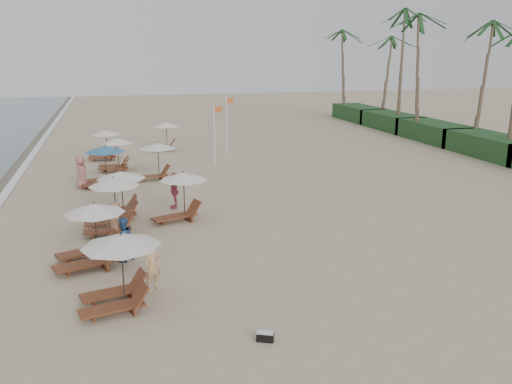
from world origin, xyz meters
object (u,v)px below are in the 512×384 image
object	(u,v)px
lounger_station_4	(102,166)
beachgoer_far_a	(174,190)
lounger_station_1	(88,238)
lounger_station_5	(115,155)
lounger_station_3	(117,194)
beachgoer_far_b	(81,172)
lounger_station_6	(104,144)
lounger_station_2	(110,207)
inland_station_0	(179,193)
inland_station_2	(164,134)
beachgoer_mid_a	(123,239)
lounger_station_0	(116,270)
inland_station_1	(155,158)
beachgoer_mid_b	(115,222)
beachgoer_near	(153,266)
flag_pole_near	(215,131)
duffel_bag	(265,336)

from	to	relation	value
lounger_station_4	beachgoer_far_a	xyz separation A→B (m)	(3.50, -5.75, -0.25)
lounger_station_1	beachgoer_far_a	distance (m)	7.64
lounger_station_5	beachgoer_far_a	size ratio (longest dim) A/B	1.34
lounger_station_3	beachgoer_far_b	bearing A→B (deg)	106.81
lounger_station_3	lounger_station_6	bearing A→B (deg)	92.62
lounger_station_1	lounger_station_2	world-z (taller)	lounger_station_2
lounger_station_1	beachgoer_far_b	xyz separation A→B (m)	(-0.74, 12.04, -0.09)
lounger_station_3	beachgoer_far_b	distance (m)	6.56
lounger_station_2	beachgoer_far_b	distance (m)	8.54
lounger_station_6	inland_station_0	xyz separation A→B (m)	(3.42, -16.05, 0.22)
lounger_station_1	beachgoer_far_a	world-z (taller)	lounger_station_1
lounger_station_4	lounger_station_2	bearing A→B (deg)	-87.52
inland_station_2	beachgoer_mid_a	size ratio (longest dim) A/B	1.61
lounger_station_0	inland_station_1	world-z (taller)	lounger_station_0
beachgoer_mid_b	inland_station_0	bearing A→B (deg)	-98.79
lounger_station_0	lounger_station_1	bearing A→B (deg)	103.75
beachgoer_mid_b	lounger_station_6	bearing A→B (deg)	-42.78
beachgoer_mid_b	beachgoer_far_b	xyz separation A→B (m)	(-1.73, 9.65, 0.10)
inland_station_0	beachgoer_mid_b	size ratio (longest dim) A/B	1.69
beachgoer_mid_a	lounger_station_3	bearing A→B (deg)	-127.80
beachgoer_far_a	beachgoer_mid_a	bearing A→B (deg)	-17.56
lounger_station_4	inland_station_0	xyz separation A→B (m)	(3.49, -7.84, 0.14)
lounger_station_0	beachgoer_far_a	bearing A→B (deg)	73.90
beachgoer_far_b	lounger_station_3	bearing A→B (deg)	-156.13
lounger_station_2	inland_station_2	bearing A→B (deg)	77.54
inland_station_1	beachgoer_near	xyz separation A→B (m)	(-1.43, -15.94, -0.50)
lounger_station_4	inland_station_0	bearing A→B (deg)	-66.03
inland_station_0	flag_pole_near	size ratio (longest dim) A/B	0.67
beachgoer_near	inland_station_2	bearing A→B (deg)	53.93
inland_station_1	lounger_station_6	bearing A→B (deg)	112.24
inland_station_0	inland_station_2	distance (m)	18.53
lounger_station_2	inland_station_0	size ratio (longest dim) A/B	0.91
lounger_station_3	inland_station_2	xyz separation A→B (m)	(3.91, 17.21, 0.22)
lounger_station_0	lounger_station_4	world-z (taller)	lounger_station_4
beachgoer_near	lounger_station_5	bearing A→B (deg)	63.17
inland_station_0	beachgoer_mid_a	bearing A→B (deg)	-121.00
beachgoer_mid_a	duffel_bag	world-z (taller)	beachgoer_mid_a
beachgoer_mid_b	lounger_station_5	bearing A→B (deg)	-45.23
beachgoer_near	flag_pole_near	bearing A→B (deg)	43.70
lounger_station_3	lounger_station_5	xyz separation A→B (m)	(0.04, 10.61, -0.04)
lounger_station_5	beachgoer_far_a	distance (m)	10.17
beachgoer_near	duffel_bag	xyz separation A→B (m)	(2.66, -4.06, -0.70)
lounger_station_6	inland_station_1	size ratio (longest dim) A/B	0.91
lounger_station_2	beachgoer_near	world-z (taller)	lounger_station_2
beachgoer_far_b	beachgoer_mid_b	bearing A→B (deg)	-162.79
inland_station_1	lounger_station_2	bearing A→B (deg)	-106.05
lounger_station_0	beachgoer_far_a	xyz separation A→B (m)	(2.99, 10.35, -0.30)
lounger_station_0	inland_station_0	distance (m)	8.78
inland_station_2	beachgoer_far_a	xyz separation A→B (m)	(-1.15, -16.40, -0.43)
lounger_station_1	lounger_station_2	distance (m)	3.72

